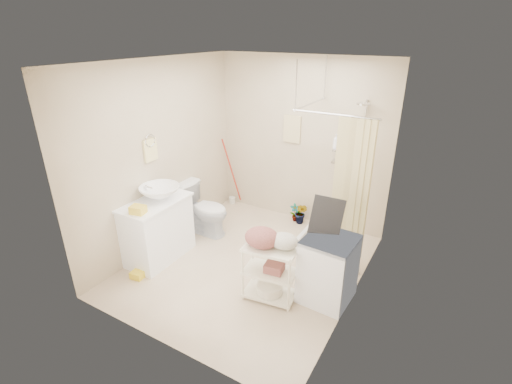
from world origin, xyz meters
TOP-DOWN VIEW (x-y plane):
  - floor at (0.00, 0.00)m, footprint 3.20×3.20m
  - ceiling at (0.00, 0.00)m, footprint 2.80×3.20m
  - wall_back at (0.00, 1.60)m, footprint 2.80×0.04m
  - wall_front at (0.00, -1.60)m, footprint 2.80×0.04m
  - wall_left at (-1.40, 0.00)m, footprint 0.04×3.20m
  - wall_right at (1.40, 0.00)m, footprint 0.04×3.20m
  - vanity at (-1.16, -0.44)m, footprint 0.56×0.98m
  - sink at (-1.15, -0.35)m, footprint 0.67×0.67m
  - counter_basket at (-1.08, -0.80)m, footprint 0.20×0.17m
  - floor_basket at (-1.07, -0.96)m, footprint 0.25×0.21m
  - toilet at (-1.04, 0.43)m, footprint 0.78×0.44m
  - mop at (-1.25, 1.50)m, footprint 0.15×0.15m
  - potted_plant_a at (0.02, 1.45)m, footprint 0.19×0.18m
  - potted_plant_b at (0.14, 1.42)m, footprint 0.22×0.18m
  - hanging_towel at (-0.15, 1.58)m, footprint 0.28×0.03m
  - towel_ring at (-1.38, -0.20)m, footprint 0.04×0.22m
  - tp_holder at (-1.36, 0.05)m, footprint 0.08×0.12m
  - shower at (0.85, 1.05)m, footprint 1.10×1.10m
  - shampoo_bottle_a at (0.58, 1.52)m, footprint 0.08×0.08m
  - shampoo_bottle_b at (0.68, 1.53)m, footprint 0.08×0.08m
  - washing_machine at (1.14, -0.11)m, footprint 0.58×0.59m
  - laundry_rack at (0.56, -0.43)m, footprint 0.64×0.43m
  - ironing_board at (1.01, -0.09)m, footprint 0.37×0.21m

SIDE VIEW (x-z plane):
  - floor at x=0.00m, z-range 0.00..0.00m
  - floor_basket at x=-1.07m, z-range 0.00..0.12m
  - potted_plant_a at x=0.02m, z-range 0.00..0.31m
  - potted_plant_b at x=0.14m, z-range 0.00..0.36m
  - toilet at x=-1.04m, z-range 0.00..0.79m
  - washing_machine at x=1.14m, z-range 0.00..0.80m
  - laundry_rack at x=0.56m, z-range 0.00..0.82m
  - vanity at x=-1.16m, z-range 0.00..0.85m
  - mop at x=-1.25m, z-range 0.00..1.21m
  - ironing_board at x=1.01m, z-range 0.00..1.25m
  - tp_holder at x=-1.36m, z-range 0.65..0.79m
  - counter_basket at x=-1.08m, z-range 0.85..0.95m
  - sink at x=-1.15m, z-range 0.85..1.03m
  - shower at x=0.85m, z-range 0.00..2.10m
  - wall_back at x=0.00m, z-range 0.00..2.60m
  - wall_front at x=0.00m, z-range 0.00..2.60m
  - wall_left at x=-1.40m, z-range 0.00..2.60m
  - wall_right at x=1.40m, z-range 0.00..2.60m
  - shampoo_bottle_b at x=0.68m, z-range 1.32..1.50m
  - shampoo_bottle_a at x=0.58m, z-range 1.32..1.53m
  - towel_ring at x=-1.38m, z-range 1.30..1.64m
  - hanging_towel at x=-0.15m, z-range 1.29..1.71m
  - ceiling at x=0.00m, z-range 2.58..2.62m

